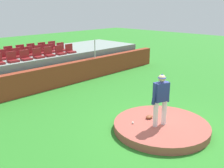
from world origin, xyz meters
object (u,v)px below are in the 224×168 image
object	(u,v)px
stadium_chair_16	(9,53)
stadium_chair_3	(38,55)
stadium_chair_4	(49,53)
stadium_chair_13	(61,48)
stadium_chair_1	(12,59)
stadium_chair_5	(60,52)
stadium_chair_8	(4,56)
stadium_chair_17	(21,51)
pitcher	(161,96)
stadium_chair_9	(17,55)
stadium_chair_18	(32,49)
baseball	(133,123)
stadium_chair_19	(43,48)
stadium_chair_10	(30,53)
stadium_chair_6	(70,50)
stadium_chair_12	(51,50)
stadium_chair_20	(53,47)
fielding_glove	(149,117)
stadium_chair_11	(40,51)
stadium_chair_2	(26,57)

from	to	relation	value
stadium_chair_16	stadium_chair_3	bearing A→B (deg)	112.01
stadium_chair_4	stadium_chair_13	distance (m)	1.71
stadium_chair_1	stadium_chair_3	bearing A→B (deg)	179.82
stadium_chair_3	stadium_chair_5	world-z (taller)	same
stadium_chair_3	stadium_chair_8	distance (m)	1.70
stadium_chair_1	stadium_chair_17	bearing A→B (deg)	-127.90
pitcher	stadium_chair_8	world-z (taller)	pitcher
stadium_chair_9	stadium_chair_18	distance (m)	1.67
baseball	stadium_chair_3	bearing A→B (deg)	84.11
stadium_chair_19	stadium_chair_10	bearing A→B (deg)	33.01
stadium_chair_13	stadium_chair_17	xyz separation A→B (m)	(-2.13, 0.91, 0.00)
baseball	stadium_chair_6	size ratio (longest dim) A/B	0.15
stadium_chair_4	stadium_chair_12	xyz separation A→B (m)	(0.71, 0.92, 0.00)
stadium_chair_4	stadium_chair_20	distance (m)	2.32
stadium_chair_4	fielding_glove	bearing A→B (deg)	84.88
stadium_chair_6	stadium_chair_17	size ratio (longest dim) A/B	1.00
stadium_chair_4	stadium_chair_9	xyz separation A→B (m)	(-1.36, 0.89, 0.00)
fielding_glove	stadium_chair_11	size ratio (longest dim) A/B	0.60
baseball	stadium_chair_13	size ratio (longest dim) A/B	0.15
baseball	stadium_chair_8	bearing A→B (deg)	94.98
stadium_chair_5	stadium_chair_20	distance (m)	1.93
stadium_chair_13	pitcher	bearing A→B (deg)	75.11
pitcher	stadium_chair_6	world-z (taller)	pitcher
stadium_chair_13	stadium_chair_2	bearing A→B (deg)	17.59
stadium_chair_13	stadium_chair_8	bearing A→B (deg)	-0.70
stadium_chair_12	stadium_chair_20	world-z (taller)	same
stadium_chair_16	stadium_chair_5	bearing A→B (deg)	139.83
fielding_glove	stadium_chair_2	size ratio (longest dim) A/B	0.60
stadium_chair_4	stadium_chair_18	distance (m)	1.83
stadium_chair_2	stadium_chair_9	xyz separation A→B (m)	(0.01, 0.89, 0.00)
fielding_glove	stadium_chair_12	size ratio (longest dim) A/B	0.60
stadium_chair_5	stadium_chair_19	size ratio (longest dim) A/B	1.00
stadium_chair_19	stadium_chair_3	bearing A→B (deg)	52.11
stadium_chair_5	stadium_chair_19	xyz separation A→B (m)	(-0.02, 1.78, 0.00)
stadium_chair_1	stadium_chair_3	world-z (taller)	same
stadium_chair_13	stadium_chair_1	bearing A→B (deg)	14.01
stadium_chair_6	stadium_chair_18	xyz separation A→B (m)	(-1.43, 1.81, 0.00)
stadium_chair_5	stadium_chair_8	world-z (taller)	same
stadium_chair_1	stadium_chair_20	size ratio (longest dim) A/B	1.00
stadium_chair_20	stadium_chair_8	bearing A→B (deg)	13.66
baseball	stadium_chair_16	size ratio (longest dim) A/B	0.15
stadium_chair_6	stadium_chair_10	xyz separation A→B (m)	(-2.09, 0.88, 0.00)
stadium_chair_8	stadium_chair_11	xyz separation A→B (m)	(2.09, -0.01, 0.00)
stadium_chair_12	stadium_chair_16	xyz separation A→B (m)	(-2.09, 0.88, 0.00)
stadium_chair_11	stadium_chair_20	bearing A→B (deg)	-149.07
fielding_glove	stadium_chair_16	xyz separation A→B (m)	(-0.73, 9.01, 1.30)
stadium_chair_10	stadium_chair_4	bearing A→B (deg)	125.76
fielding_glove	stadium_chair_18	bearing A→B (deg)	82.94
stadium_chair_9	stadium_chair_2	bearing A→B (deg)	89.18
stadium_chair_4	stadium_chair_11	bearing A→B (deg)	-90.13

